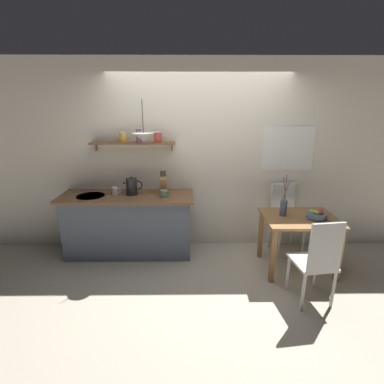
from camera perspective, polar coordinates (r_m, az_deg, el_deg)
ground_plane at (r=4.12m, az=1.47°, el=-13.79°), size 14.00×14.00×0.00m
back_wall at (r=4.26m, az=4.07°, el=6.76°), size 6.80×0.11×2.70m
kitchen_counter at (r=4.28m, az=-12.24°, el=-6.15°), size 1.83×0.63×0.89m
wall_shelf at (r=4.11m, az=-10.92°, el=9.92°), size 1.16×0.20×0.32m
dining_table at (r=3.99m, az=20.19°, el=-6.27°), size 0.90×0.71×0.73m
dining_chair_near at (r=3.40m, az=23.29°, el=-11.96°), size 0.45×0.47×1.00m
dining_chair_far at (r=4.48m, az=17.70°, el=-4.21°), size 0.48×0.47×0.99m
fruit_bowl at (r=3.96m, az=23.12°, el=-4.10°), size 0.24×0.24×0.13m
twig_vase at (r=3.90m, az=17.42°, el=-2.88°), size 0.09×0.09×0.53m
electric_kettle at (r=4.11m, az=-11.65°, el=1.06°), size 0.26×0.17×0.25m
knife_block at (r=4.10m, az=-5.61°, el=1.59°), size 0.10×0.19×0.32m
coffee_mug_by_sink at (r=4.17m, az=-14.81°, el=0.24°), size 0.12×0.08×0.10m
coffee_mug_spare at (r=3.93m, az=-5.47°, el=-0.33°), size 0.13×0.09×0.10m
pendant_lamp at (r=3.80m, az=-9.44°, el=10.56°), size 0.29×0.29×0.51m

